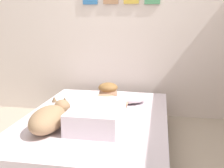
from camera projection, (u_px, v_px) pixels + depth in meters
name	position (u px, v px, depth m)	size (l,w,h in m)	color
back_wall	(121.00, 20.00, 3.59)	(3.96, 0.12, 2.50)	silver
bed	(97.00, 133.00, 2.69)	(1.38, 1.98, 0.36)	#4C4742
pillow	(123.00, 97.00, 3.09)	(0.52, 0.32, 0.11)	silver
person_lying	(101.00, 109.00, 2.52)	(0.43, 0.92, 0.27)	silver
dog	(50.00, 118.00, 2.30)	(0.26, 0.57, 0.21)	#9E7A56
coffee_cup	(113.00, 100.00, 3.05)	(0.12, 0.09, 0.07)	teal
cell_phone	(73.00, 123.00, 2.45)	(0.07, 0.14, 0.01)	black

